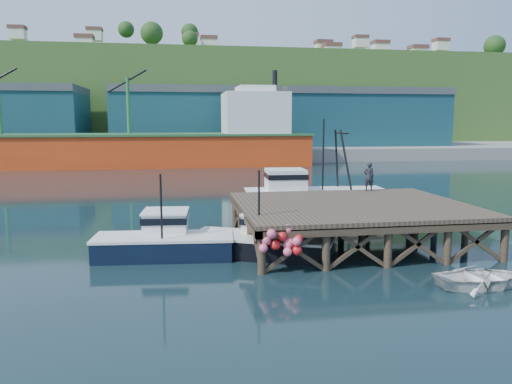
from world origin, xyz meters
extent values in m
plane|color=black|center=(0.00, 0.00, 0.00)|extent=(300.00, 300.00, 0.00)
cube|color=brown|center=(5.50, 0.00, 2.00)|extent=(12.00, 10.00, 0.25)
cube|color=#473828|center=(5.50, -4.85, 1.75)|extent=(12.00, 0.30, 0.35)
cylinder|color=#473828|center=(-0.20, -4.70, 0.80)|extent=(0.36, 0.36, 2.60)
cylinder|color=#473828|center=(11.20, -4.70, 0.80)|extent=(0.36, 0.36, 2.60)
cylinder|color=#473828|center=(-0.20, 4.70, 0.80)|extent=(0.36, 0.36, 2.60)
cylinder|color=#473828|center=(11.20, 4.70, 0.80)|extent=(0.36, 0.36, 2.60)
cube|color=gray|center=(0.00, 70.00, 1.00)|extent=(160.00, 40.00, 2.00)
cube|color=#17444D|center=(0.00, 65.00, 6.50)|extent=(28.00, 16.00, 9.00)
cube|color=#17444D|center=(30.00, 65.00, 6.50)|extent=(30.00, 16.00, 9.00)
cube|color=red|center=(-12.00, 48.00, 2.20)|extent=(55.00, 9.50, 4.40)
cube|color=#26592D|center=(-12.00, 48.00, 4.50)|extent=(55.50, 10.00, 0.30)
cube|color=silver|center=(8.00, 48.00, 7.50)|extent=(9.00, 9.00, 6.00)
cube|color=silver|center=(8.00, 48.00, 10.80)|extent=(5.00, 7.00, 1.20)
cylinder|color=black|center=(11.00, 48.00, 12.50)|extent=(0.70, 0.70, 2.50)
cube|color=#2D511E|center=(0.00, 100.00, 11.00)|extent=(220.00, 50.00, 22.00)
cube|color=black|center=(-4.37, -1.46, 0.50)|extent=(6.60, 2.87, 1.00)
cube|color=silver|center=(-4.37, -1.46, 1.02)|extent=(6.73, 2.93, 0.13)
cube|color=silver|center=(-4.27, -0.31, 1.49)|extent=(2.26, 2.26, 1.00)
cube|color=black|center=(-4.27, -0.31, 1.72)|extent=(2.39, 2.39, 0.33)
cylinder|color=black|center=(-4.42, -2.10, 2.55)|extent=(0.10, 0.10, 3.10)
cube|color=black|center=(0.33, -1.89, 0.46)|extent=(7.12, 4.97, 0.93)
cube|color=silver|center=(0.33, -1.89, 0.95)|extent=(7.27, 5.07, 0.12)
cube|color=silver|center=(0.82, -0.79, 1.39)|extent=(2.94, 2.94, 0.93)
cube|color=black|center=(0.82, -0.79, 1.60)|extent=(3.10, 3.10, 0.31)
cylinder|color=black|center=(0.06, -2.50, 2.58)|extent=(0.10, 0.10, 3.30)
sphere|color=#F25979|center=(0.11, -4.77, 1.13)|extent=(0.43, 0.43, 0.43)
sphere|color=#F25979|center=(1.04, -4.56, 1.34)|extent=(0.43, 0.43, 0.43)
sphere|color=red|center=(0.63, -5.08, 1.55)|extent=(0.43, 0.43, 0.43)
cube|color=beige|center=(5.99, 8.38, 0.79)|extent=(9.83, 3.84, 1.58)
cube|color=silver|center=(5.99, 8.38, 1.63)|extent=(10.02, 4.03, 0.13)
cube|color=silver|center=(3.79, 8.38, 2.37)|extent=(2.76, 2.60, 1.58)
cube|color=black|center=(3.79, 8.38, 2.73)|extent=(2.85, 2.69, 0.35)
cylinder|color=black|center=(6.43, 8.38, 3.96)|extent=(0.12, 0.12, 5.28)
imported|color=white|center=(8.05, -7.80, 0.39)|extent=(3.75, 2.69, 0.77)
imported|color=black|center=(8.20, 4.40, 3.02)|extent=(0.71, 0.52, 1.79)
camera|label=1|loc=(-3.78, -25.00, 6.49)|focal=35.00mm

